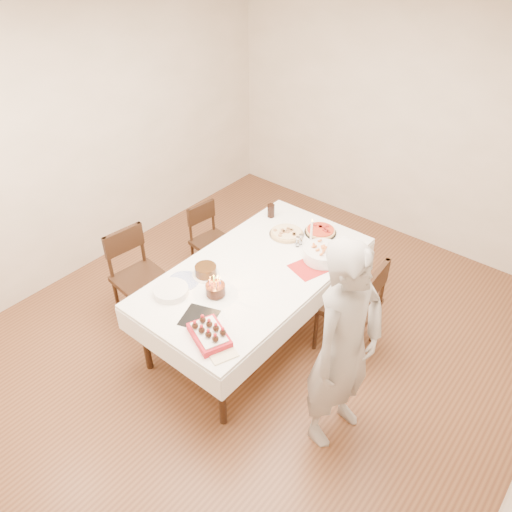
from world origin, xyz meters
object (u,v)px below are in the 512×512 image
Objects in this scene: pasta_bowl at (323,254)px; strawberry_box at (209,334)px; chair_right_savory at (349,305)px; chair_left_dessert at (141,280)px; pizza_white at (287,233)px; cola_glass at (271,211)px; birthday_cake at (215,286)px; person at (344,349)px; pizza_pepperoni at (320,231)px; chair_left_savory at (213,243)px; layer_cake at (206,271)px; taper_candle at (311,234)px; dining_table at (256,301)px.

strawberry_box is at bearing -94.63° from pasta_bowl.
chair_right_savory is at bearing -15.50° from pasta_bowl.
pizza_white is at bearing -120.44° from chair_left_dessert.
birthday_cake is (0.39, -1.22, 0.02)m from cola_glass.
person is 5.15× the size of strawberry_box.
pizza_pepperoni is at bearing 7.39° from cola_glass.
chair_left_savory is 1.05m from layer_cake.
strawberry_box is (0.69, -1.61, -0.03)m from cola_glass.
chair_right_savory is 0.50m from pasta_bowl.
taper_candle is at bearing -74.73° from pizza_pepperoni.
pizza_white is 0.98× the size of pasta_bowl.
chair_left_dessert is at bearing -150.91° from dining_table.
birthday_cake reaches higher than dining_table.
pasta_bowl is 0.21m from taper_candle.
strawberry_box reaches higher than pizza_pepperoni.
cola_glass is 1.75m from strawberry_box.
dining_table is 0.98m from strawberry_box.
layer_cake is at bearing -148.84° from chair_right_savory.
chair_right_savory is 2.87× the size of pasta_bowl.
chair_left_savory is at bearing -143.72° from cola_glass.
chair_right_savory reaches higher than pizza_pepperoni.
dining_table is at bearing -144.31° from chair_left_dessert.
chair_left_savory is at bearing 131.03° from layer_cake.
cola_glass is (-0.62, 0.22, -0.10)m from taper_candle.
taper_candle reaches higher than dining_table.
pizza_pepperoni is 1.91× the size of birthday_cake.
person reaches higher than pizza_white.
pizza_pepperoni is 0.90× the size of strawberry_box.
pizza_pepperoni is 1.30× the size of layer_cake.
dining_table is 2.28× the size of chair_left_dessert.
layer_cake is at bearing -128.22° from pasta_bowl.
chair_left_savory is 2.42× the size of pizza_white.
strawberry_box is (0.53, -0.52, -0.01)m from layer_cake.
strawberry_box is at bearing -85.21° from pizza_pepperoni.
pizza_white is 1.42× the size of layer_cake.
pizza_white is 0.34m from taper_candle.
pasta_bowl reaches higher than pizza_pepperoni.
person is at bearing -20.22° from dining_table.
layer_cake is (0.68, 0.20, 0.33)m from chair_left_dessert.
pizza_pepperoni is at bearing 94.79° from strawberry_box.
pizza_white is at bearing 170.42° from taper_candle.
person reaches higher than birthday_cake.
chair_left_savory is 0.46× the size of person.
chair_right_savory is at bearing 27.29° from dining_table.
pizza_white is (-0.84, 0.21, 0.28)m from chair_right_savory.
dining_table is at bearing -60.44° from cola_glass.
pizza_white is (-1.24, 1.00, -0.10)m from person.
dining_table is 0.72m from pizza_white.
pizza_pepperoni is 1.23m from layer_cake.
cola_glass is (-0.32, 0.17, 0.05)m from pizza_white.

